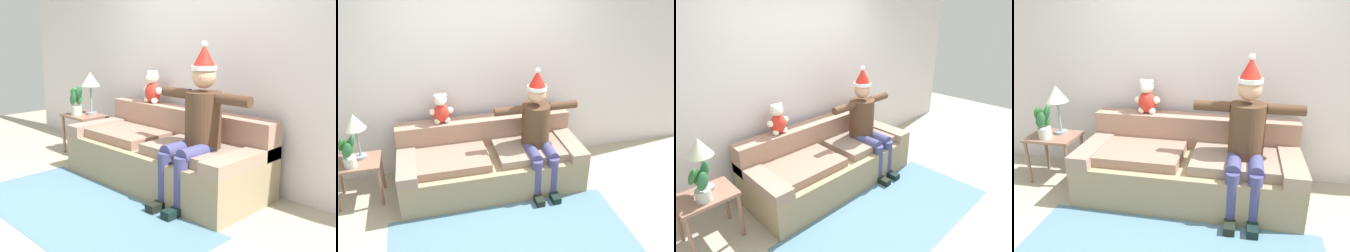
% 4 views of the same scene
% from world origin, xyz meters
% --- Properties ---
extents(ground_plane, '(10.00, 10.00, 0.00)m').
position_xyz_m(ground_plane, '(0.00, 0.00, 0.00)').
color(ground_plane, '#A9A08A').
extents(back_wall, '(7.00, 0.10, 2.70)m').
position_xyz_m(back_wall, '(0.00, 1.55, 1.35)').
color(back_wall, silver).
rests_on(back_wall, ground_plane).
extents(couch, '(2.22, 0.94, 0.77)m').
position_xyz_m(couch, '(0.00, 1.00, 0.30)').
color(couch, '#958161').
rests_on(couch, ground_plane).
extents(person_seated, '(1.02, 0.77, 1.50)m').
position_xyz_m(person_seated, '(0.56, 0.84, 0.75)').
color(person_seated, '#4C3322').
rests_on(person_seated, ground_plane).
extents(teddy_bear, '(0.29, 0.17, 0.38)m').
position_xyz_m(teddy_bear, '(-0.53, 1.30, 0.94)').
color(teddy_bear, red).
rests_on(teddy_bear, couch).
extents(side_table, '(0.54, 0.41, 0.53)m').
position_xyz_m(side_table, '(-1.56, 1.02, 0.44)').
color(side_table, '#86604E').
rests_on(side_table, ground_plane).
extents(table_lamp, '(0.24, 0.24, 0.55)m').
position_xyz_m(table_lamp, '(-1.50, 1.10, 0.96)').
color(table_lamp, gray).
rests_on(table_lamp, side_table).
extents(potted_plant, '(0.24, 0.19, 0.40)m').
position_xyz_m(potted_plant, '(-1.60, 0.93, 0.72)').
color(potted_plant, '#B6B9AE').
rests_on(potted_plant, side_table).
extents(area_rug, '(2.51, 1.13, 0.01)m').
position_xyz_m(area_rug, '(0.00, -0.07, 0.00)').
color(area_rug, slate).
rests_on(area_rug, ground_plane).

